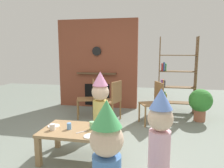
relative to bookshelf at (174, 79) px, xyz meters
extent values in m
plane|color=gray|center=(-1.35, -2.40, -0.86)|extent=(12.00, 12.00, 0.00)
cube|color=brown|center=(-2.03, 0.20, 0.34)|extent=(2.20, 0.18, 2.40)
cube|color=black|center=(-2.03, 0.10, -0.51)|extent=(0.70, 0.02, 0.60)
cube|color=brown|center=(-2.03, 0.06, 0.09)|extent=(1.10, 0.10, 0.04)
cylinder|color=black|center=(-2.02, 0.08, 0.69)|extent=(0.24, 0.04, 0.24)
cube|color=brown|center=(-0.36, 0.00, 0.09)|extent=(0.02, 0.28, 1.90)
cube|color=brown|center=(0.52, 0.00, 0.09)|extent=(0.02, 0.28, 1.90)
cube|color=brown|center=(0.08, 0.00, -0.61)|extent=(0.86, 0.28, 0.02)
cube|color=brown|center=(0.08, 0.00, -0.21)|extent=(0.86, 0.28, 0.02)
cube|color=brown|center=(0.08, 0.00, 0.19)|extent=(0.86, 0.28, 0.02)
cube|color=brown|center=(0.08, 0.00, 0.59)|extent=(0.86, 0.28, 0.02)
cube|color=#B23333|center=(-0.30, 0.00, -0.47)|extent=(0.03, 0.20, 0.26)
cube|color=#3359A5|center=(-0.25, 0.00, -0.47)|extent=(0.04, 0.20, 0.25)
cube|color=#3F8C4C|center=(-0.20, 0.00, -0.47)|extent=(0.03, 0.20, 0.26)
cube|color=gold|center=(-0.17, 0.00, -0.50)|extent=(0.02, 0.20, 0.20)
cube|color=#8C4C99|center=(-0.29, 0.00, -0.11)|extent=(0.04, 0.20, 0.17)
cube|color=#D87F3F|center=(-0.25, 0.00, -0.11)|extent=(0.03, 0.20, 0.18)
cube|color=#4C4C51|center=(-0.22, 0.00, -0.12)|extent=(0.03, 0.20, 0.16)
cube|color=#B23333|center=(-0.29, 0.00, 0.30)|extent=(0.04, 0.20, 0.19)
cube|color=#3359A5|center=(-0.25, 0.00, 0.31)|extent=(0.03, 0.20, 0.21)
cube|color=#3F8C4C|center=(-0.21, 0.00, 0.30)|extent=(0.03, 0.20, 0.18)
cube|color=#9E7A51|center=(-1.57, -2.74, -0.43)|extent=(0.96, 0.67, 0.04)
cube|color=#9E7A51|center=(-2.01, -3.03, -0.65)|extent=(0.07, 0.07, 0.41)
cube|color=#9E7A51|center=(-1.14, -3.03, -0.65)|extent=(0.07, 0.07, 0.41)
cube|color=#9E7A51|center=(-2.01, -2.46, -0.65)|extent=(0.07, 0.07, 0.41)
cube|color=#9E7A51|center=(-1.14, -2.46, -0.65)|extent=(0.07, 0.07, 0.41)
cylinder|color=#669EE0|center=(-1.66, -2.77, -0.36)|extent=(0.06, 0.06, 0.09)
cylinder|color=#F2CC4C|center=(-1.15, -2.56, -0.36)|extent=(0.07, 0.07, 0.09)
cylinder|color=silver|center=(-1.88, -2.84, -0.36)|extent=(0.08, 0.08, 0.09)
cylinder|color=#8CD18C|center=(-1.34, -2.70, -0.35)|extent=(0.07, 0.07, 0.11)
cylinder|color=white|center=(-1.93, -2.71, -0.40)|extent=(0.17, 0.17, 0.01)
cylinder|color=white|center=(-1.30, -2.97, -0.40)|extent=(0.17, 0.17, 0.01)
cone|color=pink|center=(-1.40, -2.54, -0.38)|extent=(0.10, 0.10, 0.06)
cube|color=silver|center=(-1.46, -2.85, -0.41)|extent=(0.12, 0.12, 0.01)
sphere|color=beige|center=(-0.91, -3.70, -0.10)|extent=(0.31, 0.31, 0.31)
cone|color=#4CB766|center=(-0.91, -3.70, 0.14)|extent=(0.28, 0.28, 0.25)
cylinder|color=#EAB2C6|center=(-0.42, -2.97, -0.56)|extent=(0.27, 0.27, 0.60)
sphere|color=beige|center=(-0.42, -2.97, -0.11)|extent=(0.31, 0.31, 0.31)
cone|color=#668CE5|center=(-0.42, -2.97, 0.13)|extent=(0.28, 0.28, 0.25)
cylinder|color=#E0CC66|center=(-1.47, -1.72, -0.54)|extent=(0.28, 0.28, 0.63)
sphere|color=beige|center=(-1.47, -1.72, -0.06)|extent=(0.33, 0.33, 0.33)
cone|color=pink|center=(-1.47, -1.72, 0.19)|extent=(0.29, 0.29, 0.26)
cube|color=olive|center=(-2.05, -0.86, -0.42)|extent=(0.50, 0.50, 0.02)
cube|color=olive|center=(-1.87, -0.80, -0.18)|extent=(0.15, 0.39, 0.45)
cylinder|color=olive|center=(-2.28, -0.74, -0.64)|extent=(0.04, 0.04, 0.43)
cylinder|color=olive|center=(-2.17, -1.08, -0.64)|extent=(0.04, 0.04, 0.43)
cylinder|color=olive|center=(-1.93, -0.63, -0.64)|extent=(0.04, 0.04, 0.43)
cylinder|color=olive|center=(-1.82, -0.97, -0.64)|extent=(0.04, 0.04, 0.43)
cube|color=olive|center=(-1.46, -0.95, -0.42)|extent=(0.51, 0.51, 0.02)
cube|color=olive|center=(-1.28, -1.01, -0.18)|extent=(0.16, 0.39, 0.45)
cylinder|color=olive|center=(-1.57, -0.72, -0.64)|extent=(0.04, 0.04, 0.43)
cylinder|color=olive|center=(-1.69, -1.06, -0.64)|extent=(0.04, 0.04, 0.43)
cylinder|color=olive|center=(-1.23, -0.84, -0.64)|extent=(0.04, 0.04, 0.43)
cylinder|color=olive|center=(-1.35, -1.18, -0.64)|extent=(0.04, 0.04, 0.43)
cube|color=olive|center=(-0.55, -1.03, -0.42)|extent=(0.53, 0.53, 0.02)
cube|color=olive|center=(-0.38, -0.95, -0.18)|extent=(0.19, 0.38, 0.45)
cylinder|color=olive|center=(-0.79, -0.94, -0.64)|extent=(0.04, 0.04, 0.43)
cylinder|color=olive|center=(-0.65, -1.27, -0.64)|extent=(0.04, 0.04, 0.43)
cylinder|color=olive|center=(-0.46, -0.79, -0.64)|extent=(0.04, 0.04, 0.43)
cylinder|color=olive|center=(-0.32, -1.12, -0.64)|extent=(0.04, 0.04, 0.43)
cylinder|color=#9E5B42|center=(0.53, -0.62, -0.73)|extent=(0.25, 0.25, 0.25)
sphere|color=#338330|center=(0.53, -0.62, -0.39)|extent=(0.51, 0.51, 0.51)
camera|label=1|loc=(-0.52, -5.44, 0.68)|focal=33.64mm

